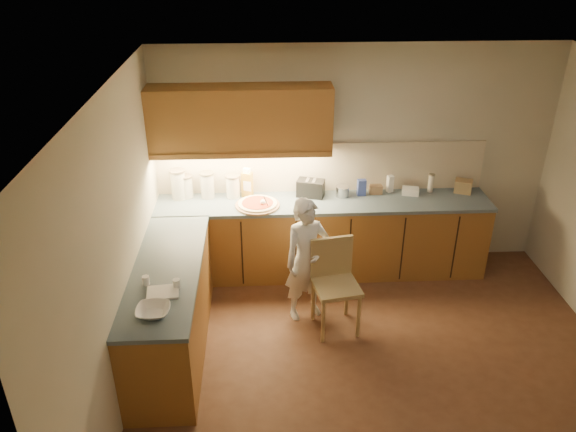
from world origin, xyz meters
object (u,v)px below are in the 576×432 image
at_px(wooden_chair, 334,278).
at_px(oil_jug, 247,184).
at_px(pizza_on_board, 258,204).
at_px(child, 307,260).
at_px(toaster, 311,188).

bearing_deg(wooden_chair, oil_jug, 115.97).
distance_m(pizza_on_board, wooden_chair, 1.25).
height_order(child, oil_jug, child).
bearing_deg(pizza_on_board, child, -56.88).
bearing_deg(oil_jug, wooden_chair, -53.73).
bearing_deg(toaster, wooden_chair, -65.68).
bearing_deg(wooden_chair, pizza_on_board, 118.91).
distance_m(pizza_on_board, child, 0.93).
relative_size(oil_jug, toaster, 1.01).
height_order(pizza_on_board, wooden_chair, pizza_on_board).
height_order(wooden_chair, toaster, toaster).
distance_m(wooden_chair, oil_jug, 1.55).
height_order(pizza_on_board, oil_jug, oil_jug).
bearing_deg(toaster, child, -79.78).
xyz_separation_m(wooden_chair, oil_jug, (-0.87, 1.18, 0.52)).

